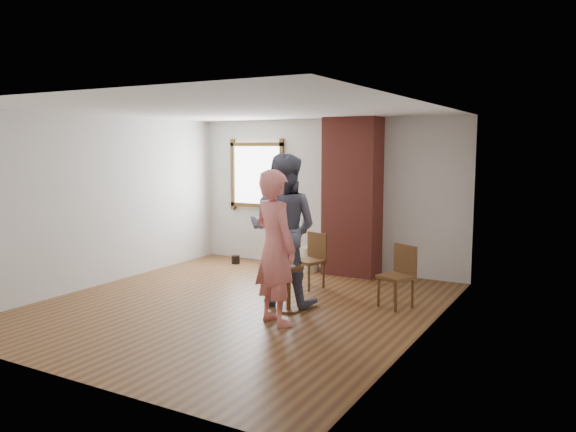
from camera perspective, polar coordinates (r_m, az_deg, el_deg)
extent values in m
plane|color=brown|center=(7.68, -5.18, -9.05)|extent=(5.50, 5.50, 0.00)
cube|color=silver|center=(9.80, 3.87, 2.22)|extent=(5.00, 0.04, 2.60)
cube|color=silver|center=(9.07, -18.42, 1.48)|extent=(0.04, 5.50, 2.60)
cube|color=silver|center=(6.35, 13.62, -0.62)|extent=(0.04, 5.50, 2.60)
cube|color=white|center=(7.39, -5.41, 10.71)|extent=(5.00, 5.50, 0.04)
cube|color=brown|center=(10.42, -3.19, 4.17)|extent=(1.14, 0.06, 1.34)
cube|color=white|center=(10.44, -3.13, 4.18)|extent=(1.00, 0.02, 1.20)
cube|color=#9E4238|center=(9.33, 6.54, 1.94)|extent=(0.90, 0.50, 2.60)
cylinder|color=tan|center=(9.65, 2.26, -4.40)|extent=(0.41, 0.41, 0.41)
cylinder|color=black|center=(10.31, -5.34, -4.42)|extent=(0.18, 0.18, 0.15)
cube|color=brown|center=(8.47, 2.15, -4.60)|extent=(0.49, 0.49, 0.05)
cylinder|color=brown|center=(8.52, 0.65, -5.95)|extent=(0.04, 0.04, 0.41)
cylinder|color=brown|center=(8.30, 2.14, -6.30)|extent=(0.04, 0.04, 0.41)
cylinder|color=brown|center=(8.73, 2.14, -5.63)|extent=(0.04, 0.04, 0.41)
cylinder|color=brown|center=(8.52, 3.63, -5.96)|extent=(0.04, 0.04, 0.41)
cube|color=brown|center=(8.56, 2.98, -3.08)|extent=(0.38, 0.15, 0.41)
cube|color=brown|center=(7.59, 10.89, -6.10)|extent=(0.51, 0.51, 0.05)
cylinder|color=brown|center=(7.64, 9.18, -7.58)|extent=(0.04, 0.04, 0.41)
cylinder|color=brown|center=(7.43, 10.90, -8.04)|extent=(0.04, 0.04, 0.41)
cylinder|color=brown|center=(7.86, 10.81, -7.20)|extent=(0.04, 0.04, 0.41)
cylinder|color=brown|center=(7.65, 12.53, -7.63)|extent=(0.04, 0.04, 0.41)
cube|color=brown|center=(7.68, 11.83, -4.40)|extent=(0.37, 0.20, 0.41)
cylinder|color=brown|center=(7.24, 0.05, -5.27)|extent=(0.40, 0.40, 0.04)
cylinder|color=brown|center=(7.31, 0.05, -7.49)|extent=(0.06, 0.06, 0.54)
cylinder|color=brown|center=(7.38, 0.05, -9.56)|extent=(0.28, 0.28, 0.03)
cylinder|color=white|center=(7.24, 0.05, -5.08)|extent=(0.18, 0.18, 0.01)
cube|color=silver|center=(7.22, 0.12, -4.83)|extent=(0.08, 0.07, 0.06)
imported|color=#121833|center=(7.54, -0.53, -1.40)|extent=(1.09, 0.90, 2.03)
imported|color=#FC827E|center=(6.71, -1.32, -3.20)|extent=(0.80, 0.69, 1.86)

